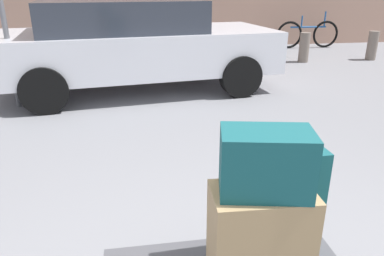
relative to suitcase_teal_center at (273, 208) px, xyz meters
name	(u,v)px	position (x,y,z in m)	size (l,w,h in m)	color
suitcase_teal_center	(273,208)	(0.00, 0.00, 0.00)	(0.39, 0.25, 0.63)	#144C51
duffel_bag_teal_topmost_pile	(266,162)	(-0.18, -0.32, 0.41)	(0.31, 0.19, 0.23)	#144C51
parked_car	(135,43)	(-0.58, 4.61, 0.10)	(4.49, 2.34, 1.42)	silver
bicycle_leaning	(308,34)	(4.12, 8.23, -0.28)	(1.76, 0.10, 0.96)	black
bollard_kerb_near	(244,49)	(1.77, 6.39, -0.33)	(0.22, 0.22, 0.65)	#72665B
bollard_kerb_mid	(304,47)	(3.17, 6.39, -0.33)	(0.22, 0.22, 0.65)	#72665B
bollard_kerb_far	(372,46)	(4.83, 6.39, -0.33)	(0.22, 0.22, 0.65)	#72665B
no_parking_sign	(1,2)	(-2.28, 3.96, 0.77)	(0.50, 0.07, 2.29)	slate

